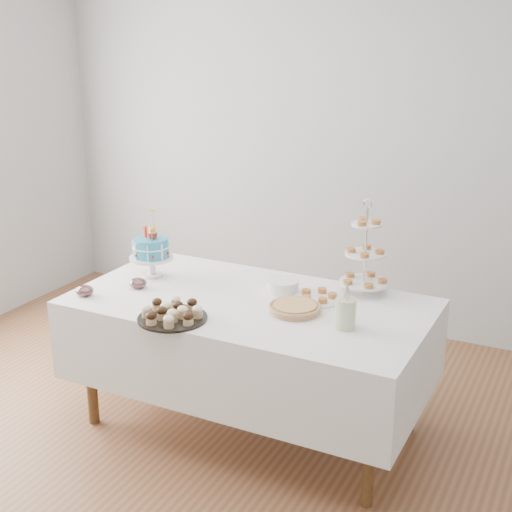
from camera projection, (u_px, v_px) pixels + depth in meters
The scene contains 12 objects.
floor at pixel (224, 452), 3.82m from camera, with size 5.00×5.00×0.00m, color brown.
walls at pixel (220, 209), 3.40m from camera, with size 5.04×4.04×2.70m.
table at pixel (250, 339), 3.91m from camera, with size 1.92×1.02×0.77m.
birthday_cake at pixel (152, 259), 4.17m from camera, with size 0.26×0.26×0.40m.
cupcake_tray at pixel (172, 312), 3.58m from camera, with size 0.36×0.36×0.08m.
pie at pixel (295, 308), 3.68m from camera, with size 0.27×0.27×0.04m.
tiered_stand at pixel (365, 254), 3.89m from camera, with size 0.27×0.27×0.53m.
plate_stack at pixel (283, 286), 3.95m from camera, with size 0.18×0.18×0.07m.
pastry_plate at pixel (318, 297), 3.84m from camera, with size 0.27×0.27×0.04m.
jam_bowl_a at pixel (85, 291), 3.90m from camera, with size 0.10×0.10×0.06m.
jam_bowl_b at pixel (138, 283), 4.01m from camera, with size 0.10×0.10×0.06m.
utensil_pitcher at pixel (346, 312), 3.47m from camera, with size 0.11×0.10×0.23m.
Camera 1 is at (1.65, -2.87, 2.20)m, focal length 50.00 mm.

